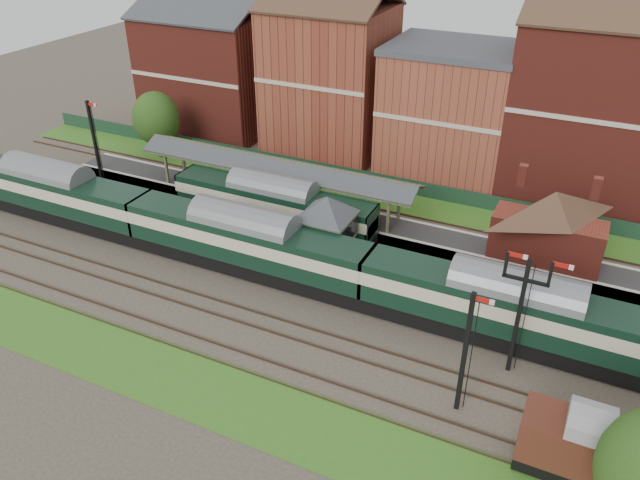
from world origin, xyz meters
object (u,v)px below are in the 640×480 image
at_px(semaphore_bracket, 521,309).
at_px(goods_van_a, 583,447).
at_px(platform_railcar, 273,204).
at_px(signal_box, 327,230).
at_px(dmu_train, 245,241).

distance_m(semaphore_bracket, goods_van_a, 8.34).
distance_m(semaphore_bracket, platform_railcar, 23.42).
relative_size(signal_box, goods_van_a, 1.00).
bearing_deg(signal_box, dmu_train, -147.84).
height_order(platform_railcar, goods_van_a, platform_railcar).
height_order(signal_box, semaphore_bracket, semaphore_bracket).
bearing_deg(semaphore_bracket, platform_railcar, 157.29).
relative_size(dmu_train, platform_railcar, 3.28).
height_order(semaphore_bracket, dmu_train, semaphore_bracket).
xyz_separation_m(platform_railcar, goods_van_a, (26.07, -15.50, -0.34)).
bearing_deg(platform_railcar, goods_van_a, -30.73).
distance_m(signal_box, dmu_train, 6.13).
bearing_deg(goods_van_a, signal_box, 148.00).
height_order(signal_box, platform_railcar, signal_box).
xyz_separation_m(dmu_train, platform_railcar, (-1.30, 6.50, -0.21)).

